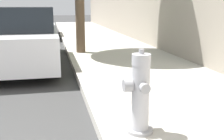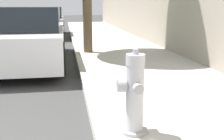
# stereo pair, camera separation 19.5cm
# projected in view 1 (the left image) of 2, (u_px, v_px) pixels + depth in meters

# --- Properties ---
(fire_hydrant) EXTENTS (0.32, 0.33, 0.87)m
(fire_hydrant) POSITION_uv_depth(u_px,v_px,m) (140.00, 94.00, 2.85)
(fire_hydrant) COLOR #97979C
(fire_hydrant) RESTS_ON sidewalk_slab
(parked_car_near) EXTENTS (1.88, 4.58, 1.39)m
(parked_car_near) POSITION_uv_depth(u_px,v_px,m) (18.00, 37.00, 6.74)
(parked_car_near) COLOR silver
(parked_car_near) RESTS_ON ground_plane
(parked_car_mid) EXTENTS (1.71, 4.33, 1.35)m
(parked_car_mid) POSITION_uv_depth(u_px,v_px,m) (34.00, 22.00, 12.84)
(parked_car_mid) COLOR #B7B7BC
(parked_car_mid) RESTS_ON ground_plane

